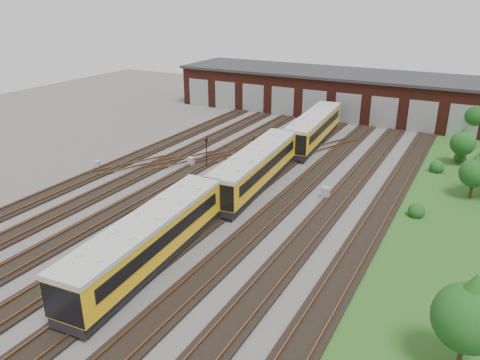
% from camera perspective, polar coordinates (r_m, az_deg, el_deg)
% --- Properties ---
extents(ground, '(120.00, 120.00, 0.00)m').
position_cam_1_polar(ground, '(40.61, -5.04, -3.63)').
color(ground, '#484543').
rests_on(ground, ground).
extents(track_network, '(30.40, 70.00, 0.33)m').
position_cam_1_polar(track_network, '(41.09, -4.79, -3.14)').
color(track_network, black).
rests_on(track_network, ground).
extents(maintenance_shed, '(51.00, 12.50, 6.35)m').
position_cam_1_polar(maintenance_shed, '(74.72, 12.11, 10.36)').
color(maintenance_shed, '#4A1B12').
rests_on(maintenance_shed, ground).
extents(grass_verge, '(8.00, 55.00, 0.05)m').
position_cam_1_polar(grass_verge, '(44.05, 24.04, -3.42)').
color(grass_verge, '#1F4E1A').
rests_on(grass_verge, ground).
extents(metro_train, '(4.17, 48.27, 3.33)m').
position_cam_1_polar(metro_train, '(44.47, 1.95, 1.60)').
color(metro_train, black).
rests_on(metro_train, ground).
extents(signal_mast_0, '(0.31, 0.29, 3.52)m').
position_cam_1_polar(signal_mast_0, '(49.46, -4.13, 3.92)').
color(signal_mast_0, black).
rests_on(signal_mast_0, ground).
extents(signal_mast_1, '(0.26, 0.25, 3.04)m').
position_cam_1_polar(signal_mast_1, '(50.82, 1.61, 4.09)').
color(signal_mast_1, black).
rests_on(signal_mast_1, ground).
extents(signal_mast_2, '(0.25, 0.24, 2.84)m').
position_cam_1_polar(signal_mast_2, '(53.42, 5.84, 4.76)').
color(signal_mast_2, black).
rests_on(signal_mast_2, ground).
extents(signal_mast_3, '(0.25, 0.23, 2.76)m').
position_cam_1_polar(signal_mast_3, '(42.37, 1.86, 0.16)').
color(signal_mast_3, black).
rests_on(signal_mast_3, ground).
extents(relay_cabinet_0, '(0.62, 0.54, 0.92)m').
position_cam_1_polar(relay_cabinet_0, '(51.86, -17.00, 1.76)').
color(relay_cabinet_0, '#A5A8AA').
rests_on(relay_cabinet_0, ground).
extents(relay_cabinet_1, '(0.63, 0.53, 1.01)m').
position_cam_1_polar(relay_cabinet_1, '(50.70, -6.01, 2.23)').
color(relay_cabinet_1, '#A5A8AA').
rests_on(relay_cabinet_1, ground).
extents(relay_cabinet_2, '(0.61, 0.50, 1.01)m').
position_cam_1_polar(relay_cabinet_2, '(50.50, 3.62, 2.22)').
color(relay_cabinet_2, '#A5A8AA').
rests_on(relay_cabinet_2, ground).
extents(relay_cabinet_3, '(0.74, 0.66, 1.07)m').
position_cam_1_polar(relay_cabinet_3, '(65.63, 10.05, 6.57)').
color(relay_cabinet_3, '#A5A8AA').
rests_on(relay_cabinet_3, ground).
extents(relay_cabinet_4, '(0.73, 0.64, 1.08)m').
position_cam_1_polar(relay_cabinet_4, '(43.19, 10.37, -1.53)').
color(relay_cabinet_4, '#A5A8AA').
rests_on(relay_cabinet_4, ground).
extents(tree_0, '(3.31, 3.31, 5.49)m').
position_cam_1_polar(tree_0, '(66.93, 26.87, 7.50)').
color(tree_0, '#302415').
rests_on(tree_0, ground).
extents(tree_1, '(2.64, 2.64, 4.37)m').
position_cam_1_polar(tree_1, '(55.46, 25.59, 4.38)').
color(tree_1, '#302415').
rests_on(tree_1, ground).
extents(tree_3, '(2.65, 2.65, 4.39)m').
position_cam_1_polar(tree_3, '(46.56, 26.74, 1.16)').
color(tree_3, '#302415').
rests_on(tree_3, ground).
extents(tree_4, '(3.39, 3.39, 5.61)m').
position_cam_1_polar(tree_4, '(25.04, 26.23, -14.10)').
color(tree_4, '#302415').
rests_on(tree_4, ground).
extents(bush_0, '(1.40, 1.40, 1.40)m').
position_cam_1_polar(bush_0, '(41.64, 20.74, -3.32)').
color(bush_0, '#164614').
rests_on(bush_0, ground).
extents(bush_1, '(1.49, 1.49, 1.49)m').
position_cam_1_polar(bush_1, '(52.83, 22.91, 1.66)').
color(bush_1, '#164614').
rests_on(bush_1, ground).
extents(bush_2, '(1.37, 1.37, 1.37)m').
position_cam_1_polar(bush_2, '(57.19, 25.29, 2.67)').
color(bush_2, '#164614').
rests_on(bush_2, ground).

